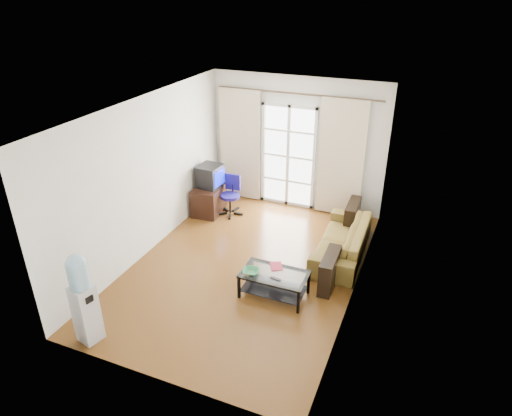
{
  "coord_description": "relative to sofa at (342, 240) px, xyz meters",
  "views": [
    {
      "loc": [
        2.59,
        -5.84,
        4.36
      ],
      "look_at": [
        0.04,
        0.35,
        0.96
      ],
      "focal_mm": 32.0,
      "sensor_mm": 36.0,
      "label": 1
    }
  ],
  "objects": [
    {
      "name": "bowl",
      "position": [
        -1.01,
        -1.67,
        0.15
      ],
      "size": [
        0.33,
        0.33,
        0.06
      ],
      "primitive_type": "imported",
      "rotation": [
        0.0,
        0.0,
        0.19
      ],
      "color": "#32832F",
      "rests_on": "coffee_table"
    },
    {
      "name": "wall_back",
      "position": [
        -1.38,
        1.59,
        1.07
      ],
      "size": [
        3.6,
        0.02,
        2.7
      ],
      "primitive_type": "cube",
      "color": "white",
      "rests_on": "floor"
    },
    {
      "name": "curtain_left",
      "position": [
        -2.58,
        1.47,
        0.92
      ],
      "size": [
        0.9,
        0.07,
        2.35
      ],
      "primitive_type": "cube",
      "color": "beige",
      "rests_on": "curtain_rod"
    },
    {
      "name": "wall_right",
      "position": [
        0.42,
        -1.01,
        1.07
      ],
      "size": [
        0.02,
        5.2,
        2.7
      ],
      "primitive_type": "cube",
      "color": "white",
      "rests_on": "floor"
    },
    {
      "name": "sofa",
      "position": [
        0.0,
        0.0,
        0.0
      ],
      "size": [
        1.96,
        0.85,
        0.56
      ],
      "primitive_type": "imported",
      "rotation": [
        0.0,
        0.0,
        -1.55
      ],
      "color": "brown",
      "rests_on": "floor"
    },
    {
      "name": "tv_stand",
      "position": [
        -2.9,
        0.56,
        0.0
      ],
      "size": [
        0.6,
        0.82,
        0.57
      ],
      "primitive_type": "cube",
      "rotation": [
        0.0,
        0.0,
        0.11
      ],
      "color": "black",
      "rests_on": "floor"
    },
    {
      "name": "coffee_table",
      "position": [
        -0.68,
        -1.54,
        -0.02
      ],
      "size": [
        1.0,
        0.57,
        0.4
      ],
      "rotation": [
        0.0,
        0.0,
        0.0
      ],
      "color": "silver",
      "rests_on": "floor"
    },
    {
      "name": "ceiling",
      "position": [
        -1.38,
        -1.01,
        2.42
      ],
      "size": [
        5.2,
        5.2,
        0.0
      ],
      "primitive_type": "plane",
      "rotation": [
        3.14,
        0.0,
        0.0
      ],
      "color": "white",
      "rests_on": "wall_back"
    },
    {
      "name": "french_door",
      "position": [
        -1.53,
        1.54,
        0.79
      ],
      "size": [
        1.16,
        0.06,
        2.15
      ],
      "color": "white",
      "rests_on": "wall_back"
    },
    {
      "name": "curtain_rod",
      "position": [
        -1.38,
        1.49,
        2.1
      ],
      "size": [
        3.3,
        0.04,
        0.04
      ],
      "primitive_type": "cylinder",
      "rotation": [
        0.0,
        1.57,
        0.0
      ],
      "color": "#4C3F2D",
      "rests_on": "wall_back"
    },
    {
      "name": "water_cooler",
      "position": [
        -2.63,
        -3.36,
        0.41
      ],
      "size": [
        0.33,
        0.33,
        1.33
      ],
      "rotation": [
        0.0,
        0.0,
        -0.24
      ],
      "color": "silver",
      "rests_on": "floor"
    },
    {
      "name": "curtain_right",
      "position": [
        -0.43,
        1.47,
        0.92
      ],
      "size": [
        0.9,
        0.07,
        2.35
      ],
      "primitive_type": "cube",
      "color": "beige",
      "rests_on": "curtain_rod"
    },
    {
      "name": "remote",
      "position": [
        -0.62,
        -1.68,
        0.13
      ],
      "size": [
        0.17,
        0.08,
        0.02
      ],
      "primitive_type": "cube",
      "rotation": [
        0.0,
        0.0,
        -0.19
      ],
      "color": "black",
      "rests_on": "coffee_table"
    },
    {
      "name": "floor",
      "position": [
        -1.38,
        -1.01,
        -0.28
      ],
      "size": [
        5.2,
        5.2,
        0.0
      ],
      "primitive_type": "plane",
      "color": "brown",
      "rests_on": "ground"
    },
    {
      "name": "radiator",
      "position": [
        -0.58,
        1.49,
        0.05
      ],
      "size": [
        0.64,
        0.12,
        0.64
      ],
      "primitive_type": "cube",
      "color": "gray",
      "rests_on": "floor"
    },
    {
      "name": "wall_front",
      "position": [
        -1.38,
        -3.61,
        1.07
      ],
      "size": [
        3.6,
        0.02,
        2.7
      ],
      "primitive_type": "cube",
      "color": "white",
      "rests_on": "floor"
    },
    {
      "name": "book",
      "position": [
        -0.79,
        -1.42,
        0.14
      ],
      "size": [
        0.38,
        0.39,
        0.02
      ],
      "primitive_type": "imported",
      "rotation": [
        0.0,
        0.0,
        0.49
      ],
      "color": "#AA1529",
      "rests_on": "coffee_table"
    },
    {
      "name": "task_chair",
      "position": [
        -2.46,
        0.68,
        -0.04
      ],
      "size": [
        0.59,
        0.59,
        0.81
      ],
      "rotation": [
        0.0,
        0.0,
        0.07
      ],
      "color": "black",
      "rests_on": "floor"
    },
    {
      "name": "wall_left",
      "position": [
        -3.18,
        -1.01,
        1.07
      ],
      "size": [
        0.02,
        5.2,
        2.7
      ],
      "primitive_type": "cube",
      "color": "white",
      "rests_on": "floor"
    },
    {
      "name": "crt_tv",
      "position": [
        -2.89,
        0.63,
        0.51
      ],
      "size": [
        0.52,
        0.51,
        0.44
      ],
      "rotation": [
        0.0,
        0.0,
        -0.08
      ],
      "color": "black",
      "rests_on": "tv_stand"
    }
  ]
}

